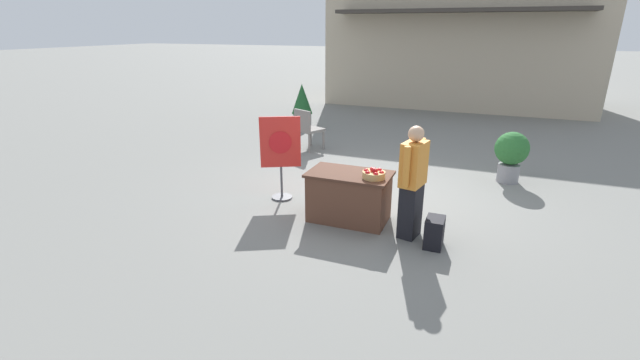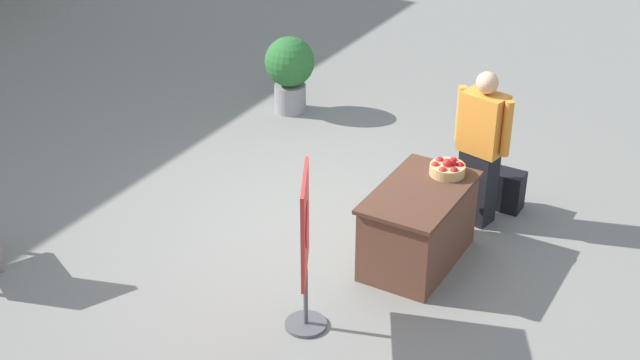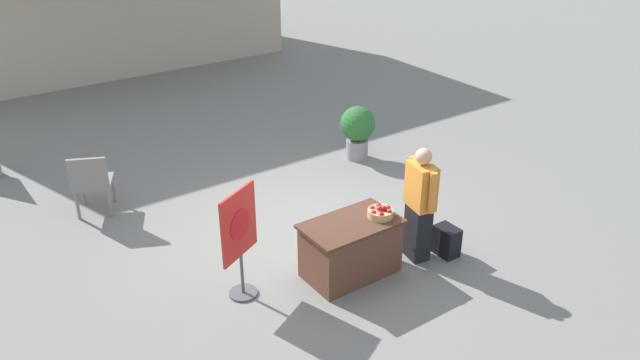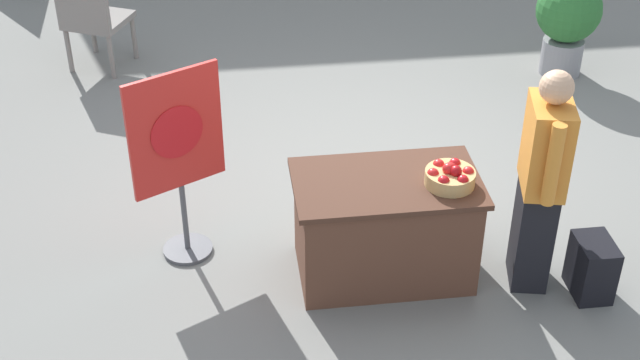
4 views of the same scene
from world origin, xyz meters
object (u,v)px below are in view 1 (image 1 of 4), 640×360
at_px(backpack, 434,232).
at_px(poster_board, 281,153).
at_px(potted_plant_near_left, 511,153).
at_px(display_table, 349,196).
at_px(person_visitor, 412,182).
at_px(apple_basket, 374,174).
at_px(patio_chair, 307,127).
at_px(potted_plant_far_left, 302,104).

xyz_separation_m(backpack, poster_board, (-2.72, 0.80, 0.61)).
bearing_deg(potted_plant_near_left, poster_board, -146.75).
bearing_deg(backpack, display_table, 163.68).
distance_m(person_visitor, potted_plant_near_left, 3.32).
bearing_deg(display_table, person_visitor, -11.76).
bearing_deg(apple_basket, patio_chair, 126.32).
height_order(apple_basket, person_visitor, person_visitor).
bearing_deg(backpack, apple_basket, 162.45).
height_order(poster_board, potted_plant_far_left, poster_board).
height_order(apple_basket, potted_plant_far_left, potted_plant_far_left).
distance_m(apple_basket, person_visitor, 0.59).
relative_size(person_visitor, backpack, 3.84).
relative_size(display_table, person_visitor, 0.78).
xyz_separation_m(patio_chair, potted_plant_near_left, (4.55, -0.67, 0.01)).
bearing_deg(display_table, patio_chair, 122.66).
xyz_separation_m(apple_basket, person_visitor, (0.58, -0.11, -0.01)).
distance_m(poster_board, potted_plant_far_left, 5.83).
relative_size(display_table, backpack, 2.98).
xyz_separation_m(patio_chair, potted_plant_far_left, (-1.19, 2.37, 0.10)).
bearing_deg(potted_plant_near_left, apple_basket, -123.39).
xyz_separation_m(apple_basket, poster_board, (-1.77, 0.50, -0.01)).
bearing_deg(potted_plant_far_left, poster_board, -69.30).
bearing_deg(potted_plant_far_left, person_visitor, -53.97).
bearing_deg(apple_basket, person_visitor, -10.68).
xyz_separation_m(apple_basket, patio_chair, (-2.63, 3.58, -0.27)).
height_order(apple_basket, poster_board, poster_board).
height_order(apple_basket, potted_plant_near_left, potted_plant_near_left).
relative_size(display_table, poster_board, 0.86).
bearing_deg(display_table, backpack, -16.32).
xyz_separation_m(display_table, potted_plant_near_left, (2.32, 2.82, 0.19)).
distance_m(person_visitor, patio_chair, 4.90).
xyz_separation_m(poster_board, potted_plant_near_left, (3.69, 2.42, -0.25)).
height_order(display_table, apple_basket, apple_basket).
relative_size(display_table, patio_chair, 1.26).
bearing_deg(backpack, person_visitor, 152.80).
xyz_separation_m(apple_basket, backpack, (0.96, -0.30, -0.62)).
relative_size(display_table, potted_plant_near_left, 1.27).
distance_m(poster_board, potted_plant_near_left, 4.41).
distance_m(backpack, potted_plant_near_left, 3.38).
height_order(backpack, potted_plant_far_left, potted_plant_far_left).
bearing_deg(person_visitor, potted_plant_near_left, -102.13).
bearing_deg(potted_plant_near_left, patio_chair, 171.68).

